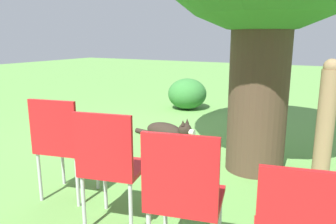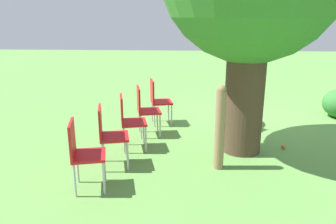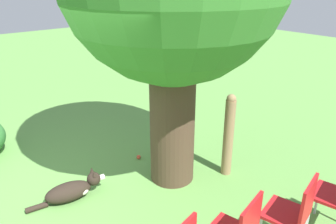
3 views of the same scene
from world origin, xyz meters
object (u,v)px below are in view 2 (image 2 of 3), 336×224
(fence_post, at_px, (220,127))
(red_chair_4, at_px, (82,150))
(red_chair_1, at_px, (145,107))
(tennis_ball, at_px, (283,147))
(red_chair_0, at_px, (158,98))
(red_chair_2, at_px, (129,118))
(dog, at_px, (253,119))
(red_chair_3, at_px, (108,132))

(fence_post, distance_m, red_chair_4, 1.97)
(red_chair_1, relative_size, tennis_ball, 13.86)
(red_chair_0, xyz_separation_m, tennis_ball, (-2.29, 1.25, -0.52))
(red_chair_2, bearing_deg, tennis_ball, -10.14)
(dog, relative_size, red_chair_1, 1.13)
(fence_post, bearing_deg, dog, -113.75)
(fence_post, bearing_deg, red_chair_2, -24.21)
(red_chair_2, bearing_deg, red_chair_1, 62.11)
(red_chair_2, bearing_deg, red_chair_3, -117.89)
(fence_post, xyz_separation_m, red_chair_2, (1.46, -0.66, -0.10))
(dog, bearing_deg, red_chair_1, -63.13)
(red_chair_4, bearing_deg, red_chair_3, 62.11)
(dog, relative_size, fence_post, 0.83)
(red_chair_3, bearing_deg, red_chair_1, 62.11)
(red_chair_3, bearing_deg, red_chair_2, 62.11)
(red_chair_2, distance_m, red_chair_3, 0.72)
(fence_post, height_order, tennis_ball, fence_post)
(red_chair_0, height_order, tennis_ball, red_chair_0)
(red_chair_0, relative_size, red_chair_1, 1.00)
(fence_post, height_order, red_chair_2, fence_post)
(dog, relative_size, red_chair_3, 1.13)
(red_chair_4, xyz_separation_m, tennis_ball, (-3.02, -1.52, -0.52))
(red_chair_2, distance_m, tennis_ball, 2.71)
(red_chair_3, bearing_deg, red_chair_4, -117.89)
(fence_post, distance_m, red_chair_1, 1.86)
(dog, bearing_deg, red_chair_4, -35.75)
(red_chair_1, bearing_deg, fence_post, -59.61)
(red_chair_1, relative_size, red_chair_2, 1.00)
(red_chair_1, distance_m, red_chair_3, 1.43)
(fence_post, distance_m, red_chair_0, 2.32)
(red_chair_0, xyz_separation_m, red_chair_2, (0.37, 1.38, 0.00))
(tennis_ball, bearing_deg, red_chair_2, 2.93)
(red_chair_2, distance_m, red_chair_4, 1.43)
(dog, relative_size, red_chair_2, 1.13)
(red_chair_0, bearing_deg, red_chair_3, -117.89)
(red_chair_3, xyz_separation_m, red_chair_4, (0.18, 0.69, 0.00))
(red_chair_2, bearing_deg, dog, 17.69)
(tennis_ball, bearing_deg, red_chair_3, 16.28)
(dog, bearing_deg, fence_post, -15.10)
(dog, bearing_deg, red_chair_3, -41.88)
(red_chair_1, height_order, red_chair_2, same)
(fence_post, distance_m, red_chair_2, 1.61)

